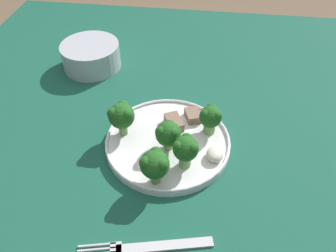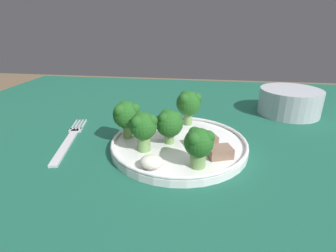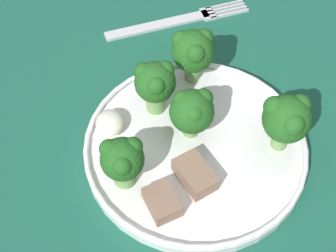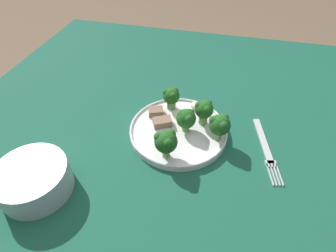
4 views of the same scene
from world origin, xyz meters
name	(u,v)px [view 2 (image 2 of 4)]	position (x,y,z in m)	size (l,w,h in m)	color
table	(174,193)	(0.00, 0.00, 0.64)	(1.20, 1.14, 0.73)	#195642
dinner_plate	(179,144)	(0.01, 0.01, 0.74)	(0.24, 0.24, 0.02)	white
fork	(70,139)	(-0.20, 0.02, 0.73)	(0.06, 0.20, 0.00)	silver
cream_bowl	(289,102)	(0.25, 0.23, 0.76)	(0.14, 0.14, 0.06)	#B7BCC6
broccoli_floret_near_rim_left	(127,114)	(-0.09, 0.02, 0.79)	(0.05, 0.05, 0.07)	#709E56
broccoli_floret_center_left	(169,123)	(-0.01, 0.01, 0.78)	(0.05, 0.05, 0.06)	#709E56
broccoli_floret_back_left	(189,103)	(0.02, 0.10, 0.79)	(0.05, 0.05, 0.07)	#709E56
broccoli_floret_front_left	(199,143)	(0.04, -0.06, 0.78)	(0.04, 0.04, 0.06)	#709E56
broccoli_floret_center_back	(143,127)	(-0.05, -0.03, 0.78)	(0.05, 0.04, 0.07)	#709E56
meat_slice_front_slice	(220,152)	(0.07, -0.03, 0.75)	(0.04, 0.04, 0.02)	#846651
meat_slice_middle_slice	(203,141)	(0.05, 0.01, 0.75)	(0.05, 0.04, 0.02)	#846651
sauce_dollop	(151,162)	(-0.02, -0.08, 0.75)	(0.03, 0.03, 0.02)	silver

